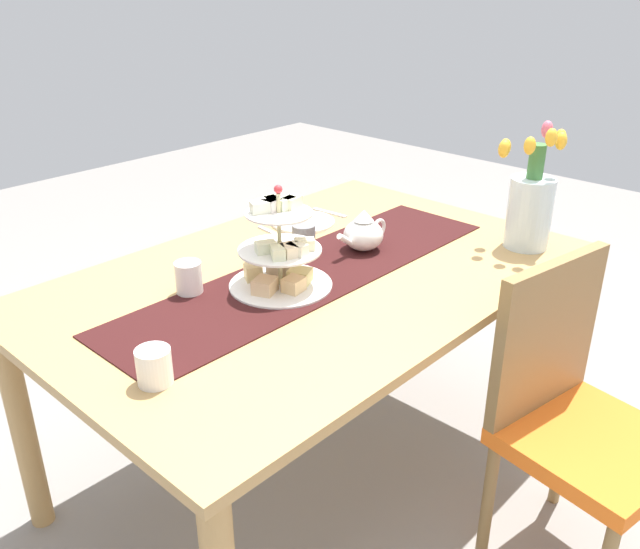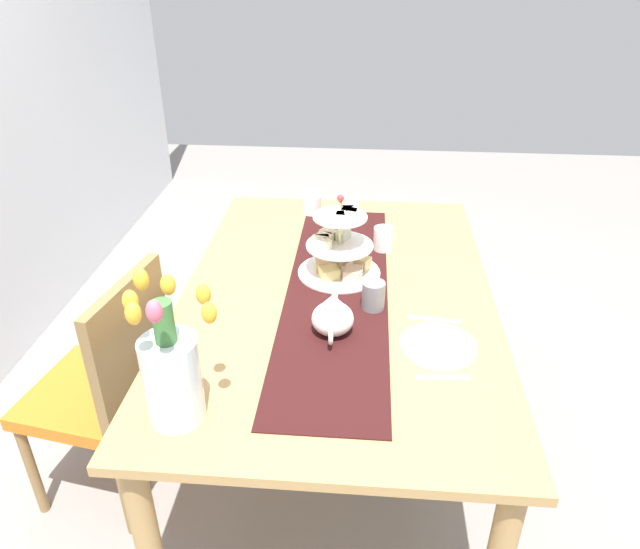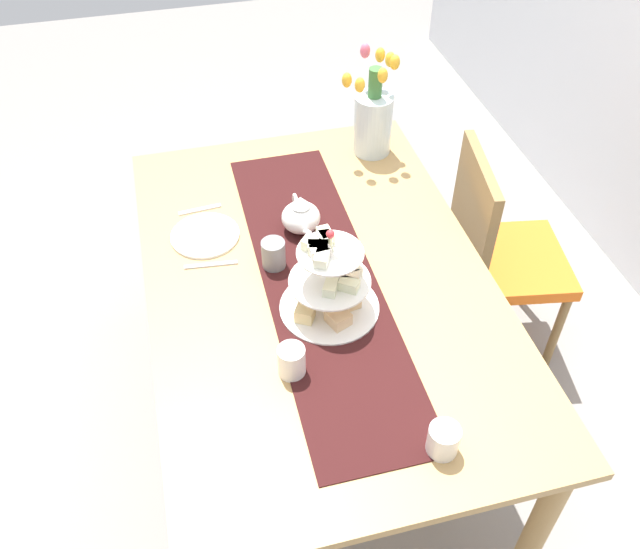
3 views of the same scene
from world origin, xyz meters
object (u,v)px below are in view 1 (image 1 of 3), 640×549
at_px(tiered_cake_stand, 280,254).
at_px(mug_grey, 304,239).
at_px(teapot, 364,233).
at_px(dinner_plate_left, 303,222).
at_px(tulip_vase, 530,204).
at_px(knife_left, 274,233).
at_px(fork_left, 330,213).
at_px(dining_table, 311,301).
at_px(chair_left, 574,411).
at_px(cream_jug, 154,366).
at_px(mug_white_text, 189,278).

relative_size(tiered_cake_stand, mug_grey, 3.20).
relative_size(teapot, dinner_plate_left, 1.04).
bearing_deg(tulip_vase, dinner_plate_left, -63.12).
distance_m(tulip_vase, mug_grey, 0.74).
bearing_deg(tulip_vase, knife_left, -54.37).
bearing_deg(tiered_cake_stand, fork_left, -150.45).
distance_m(dining_table, tiered_cake_stand, 0.24).
relative_size(dining_table, teapot, 6.95).
relative_size(chair_left, dinner_plate_left, 3.96).
bearing_deg(cream_jug, tulip_vase, 170.33).
height_order(fork_left, mug_white_text, mug_white_text).
xyz_separation_m(dinner_plate_left, knife_left, (0.14, 0.00, -0.00)).
distance_m(chair_left, dinner_plate_left, 1.11).
relative_size(dining_table, tulip_vase, 4.06).
bearing_deg(mug_white_text, dinner_plate_left, -165.63).
distance_m(chair_left, teapot, 0.82).
xyz_separation_m(mug_grey, mug_white_text, (0.43, -0.04, -0.00)).
bearing_deg(chair_left, mug_white_text, -58.15).
bearing_deg(chair_left, teapot, -90.55).
xyz_separation_m(tulip_vase, fork_left, (0.21, -0.69, -0.14)).
distance_m(dinner_plate_left, mug_grey, 0.28).
height_order(tiered_cake_stand, knife_left, tiered_cake_stand).
bearing_deg(dining_table, fork_left, -143.73).
height_order(tulip_vase, cream_jug, tulip_vase).
xyz_separation_m(fork_left, knife_left, (0.29, 0.00, 0.00)).
bearing_deg(chair_left, dinner_plate_left, -92.74).
relative_size(teapot, mug_grey, 2.51).
bearing_deg(cream_jug, mug_white_text, -136.65).
xyz_separation_m(cream_jug, fork_left, (-1.10, -0.47, -0.04)).
relative_size(teapot, fork_left, 1.59).
height_order(tiered_cake_stand, fork_left, tiered_cake_stand).
xyz_separation_m(tiered_cake_stand, mug_white_text, (0.21, -0.16, -0.06)).
xyz_separation_m(teapot, dinner_plate_left, (-0.04, -0.32, -0.05)).
xyz_separation_m(cream_jug, knife_left, (-0.81, -0.47, -0.04)).
relative_size(dinner_plate_left, mug_grey, 2.42).
bearing_deg(dining_table, teapot, 180.00).
distance_m(tiered_cake_stand, tulip_vase, 0.86).
distance_m(fork_left, knife_left, 0.29).
bearing_deg(tulip_vase, cream_jug, -9.67).
bearing_deg(dining_table, dinner_plate_left, -132.30).
height_order(dinner_plate_left, fork_left, dinner_plate_left).
xyz_separation_m(fork_left, mug_white_text, (0.77, 0.16, 0.04)).
xyz_separation_m(dining_table, mug_grey, (-0.09, -0.12, 0.15)).
bearing_deg(knife_left, teapot, 107.44).
height_order(tiered_cake_stand, teapot, tiered_cake_stand).
bearing_deg(dinner_plate_left, tulip_vase, 116.88).
xyz_separation_m(cream_jug, mug_white_text, (-0.33, -0.31, 0.01)).
bearing_deg(dining_table, chair_left, 107.46).
distance_m(mug_grey, mug_white_text, 0.43).
xyz_separation_m(knife_left, mug_white_text, (0.48, 0.16, 0.04)).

